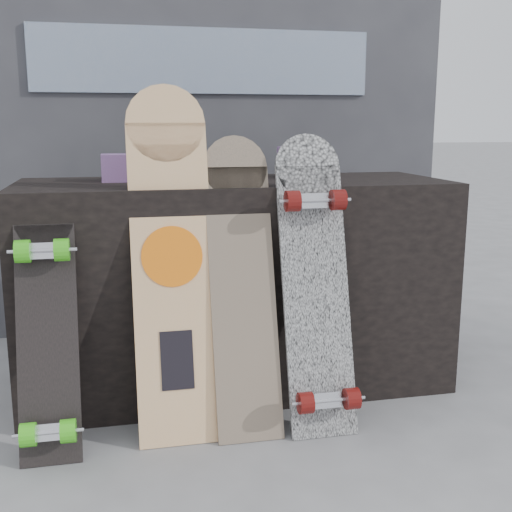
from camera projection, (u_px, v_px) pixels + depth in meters
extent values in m
plane|color=slate|center=(264.00, 439.00, 2.09)|extent=(60.00, 60.00, 0.00)
cube|color=black|center=(235.00, 284.00, 2.49)|extent=(1.60, 0.60, 0.80)
cube|color=#37363C|center=(203.00, 105.00, 3.16)|extent=(2.40, 0.20, 2.20)
cube|color=navy|center=(205.00, 61.00, 3.02)|extent=(1.60, 0.02, 0.30)
cube|color=#5B3770|center=(126.00, 168.00, 2.39)|extent=(0.18, 0.12, 0.10)
cube|color=#5B3770|center=(298.00, 162.00, 2.55)|extent=(0.14, 0.14, 0.12)
cube|color=#D1B78C|center=(206.00, 170.00, 2.56)|extent=(0.22, 0.10, 0.06)
cube|color=beige|center=(173.00, 282.00, 2.08)|extent=(0.26, 0.28, 1.02)
cylinder|color=beige|center=(165.00, 123.00, 2.11)|extent=(0.26, 0.08, 0.26)
cylinder|color=orange|center=(172.00, 256.00, 2.08)|extent=(0.20, 0.05, 0.19)
cube|color=black|center=(177.00, 360.00, 2.06)|extent=(0.10, 0.05, 0.18)
cube|color=tan|center=(243.00, 302.00, 2.11)|extent=(0.22, 0.27, 0.87)
cylinder|color=tan|center=(235.00, 167.00, 2.15)|extent=(0.22, 0.08, 0.21)
cube|color=silver|center=(316.00, 300.00, 2.14)|extent=(0.23, 0.27, 0.87)
cylinder|color=silver|center=(307.00, 167.00, 2.17)|extent=(0.23, 0.08, 0.22)
cube|color=silver|center=(327.00, 400.00, 2.08)|extent=(0.09, 0.04, 0.06)
cylinder|color=#5B0F0D|center=(305.00, 403.00, 2.04)|extent=(0.05, 0.07, 0.07)
cylinder|color=#5B0F0D|center=(352.00, 398.00, 2.07)|extent=(0.05, 0.07, 0.07)
cube|color=silver|center=(313.00, 201.00, 2.12)|extent=(0.09, 0.04, 0.06)
cylinder|color=#5B0F0D|center=(292.00, 201.00, 2.09)|extent=(0.05, 0.07, 0.07)
cylinder|color=#5B0F0D|center=(338.00, 200.00, 2.12)|extent=(0.05, 0.07, 0.07)
cube|color=black|center=(48.00, 340.00, 1.97)|extent=(0.18, 0.24, 0.72)
cylinder|color=black|center=(44.00, 220.00, 2.01)|extent=(0.18, 0.07, 0.18)
cube|color=silver|center=(49.00, 432.00, 1.90)|extent=(0.09, 0.04, 0.06)
cylinder|color=#3FC31B|center=(28.00, 435.00, 1.87)|extent=(0.04, 0.07, 0.07)
cylinder|color=#3FC31B|center=(68.00, 431.00, 1.90)|extent=(0.04, 0.07, 0.07)
cube|color=silver|center=(43.00, 251.00, 1.96)|extent=(0.09, 0.04, 0.06)
cylinder|color=#3FC31B|center=(23.00, 251.00, 1.93)|extent=(0.04, 0.07, 0.07)
cylinder|color=#3FC31B|center=(62.00, 250.00, 1.95)|extent=(0.04, 0.07, 0.07)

